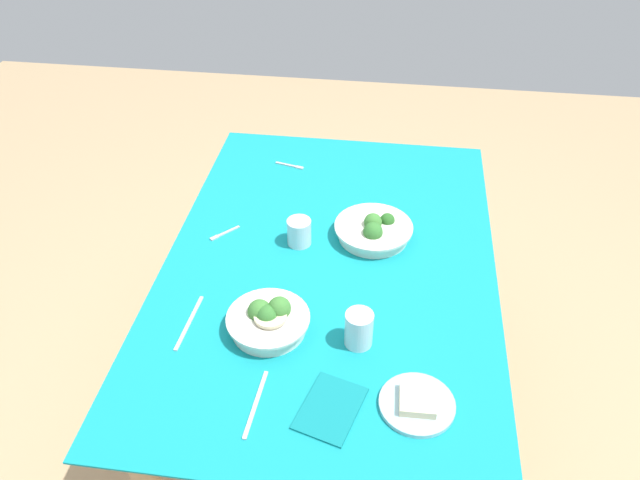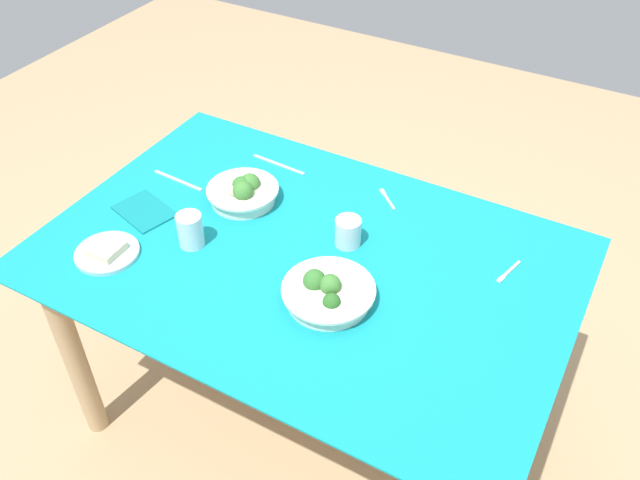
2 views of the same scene
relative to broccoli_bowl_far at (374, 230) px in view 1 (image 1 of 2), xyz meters
The scene contains 12 objects.
ground_plane 0.83m from the broccoli_bowl_far, 41.10° to the right, with size 6.00×6.00×0.00m, color tan.
dining_table 0.23m from the broccoli_bowl_far, 41.10° to the right, with size 1.48×0.99×0.78m.
broccoli_bowl_far is the anchor object (origin of this frame).
broccoli_bowl_near 0.50m from the broccoli_bowl_far, 30.08° to the right, with size 0.22×0.22×0.09m.
bread_side_plate 0.64m from the broccoli_bowl_far, 13.04° to the left, with size 0.18×0.18×0.03m.
water_glass_center 0.45m from the broccoli_bowl_far, ahead, with size 0.07×0.07×0.10m, color silver.
water_glass_side 0.24m from the broccoli_bowl_far, 75.56° to the right, with size 0.08×0.08×0.09m, color silver.
fork_by_far_bowl 0.51m from the broccoli_bowl_far, 139.06° to the right, with size 0.04×0.11×0.00m.
fork_by_near_bowl 0.48m from the broccoli_bowl_far, 84.14° to the right, with size 0.09×0.08×0.00m.
table_knife_left 0.64m from the broccoli_bowl_far, 46.73° to the right, with size 0.20×0.01×0.00m, color #B7B7BC.
table_knife_right 0.71m from the broccoli_bowl_far, 19.01° to the right, with size 0.20×0.01×0.00m, color #B7B7BC.
napkin_folded_upper 0.67m from the broccoli_bowl_far, ahead, with size 0.18×0.13×0.01m, color #0F777D.
Camera 1 is at (1.42, 0.16, 2.00)m, focal length 35.13 mm.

